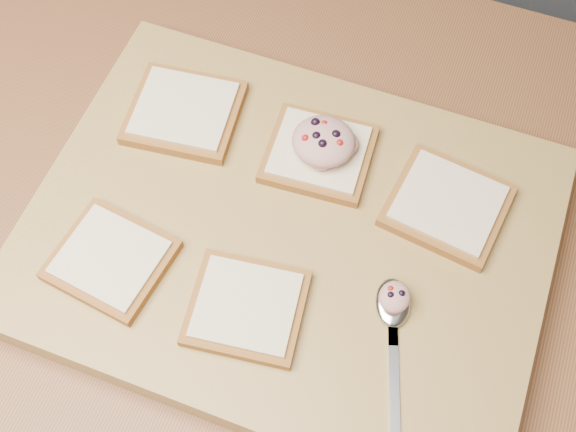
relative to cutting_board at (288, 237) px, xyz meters
name	(u,v)px	position (x,y,z in m)	size (l,w,h in m)	color
ground	(230,380)	(-0.15, 0.04, -0.92)	(4.00, 4.00, 0.00)	#515459
island_counter	(211,311)	(-0.15, 0.04, -0.47)	(2.00, 0.80, 0.90)	slate
cutting_board	(288,237)	(0.00, 0.00, 0.00)	(0.54, 0.41, 0.04)	tan
bread_far_left	(184,112)	(-0.16, 0.09, 0.03)	(0.13, 0.12, 0.02)	#A3602A
bread_far_center	(319,153)	(0.00, 0.09, 0.03)	(0.12, 0.11, 0.02)	#A3602A
bread_far_right	(447,205)	(0.15, 0.08, 0.03)	(0.13, 0.12, 0.02)	#A3602A
bread_near_left	(111,259)	(-0.16, -0.10, 0.03)	(0.12, 0.11, 0.02)	#A3602A
bread_near_center	(247,307)	(-0.01, -0.10, 0.03)	(0.12, 0.12, 0.02)	#A3602A
tuna_salad_dollop	(323,141)	(0.00, 0.10, 0.05)	(0.07, 0.07, 0.03)	tan
spoon	(393,315)	(0.13, -0.06, 0.03)	(0.07, 0.17, 0.01)	silver
spoon_salad	(395,297)	(0.13, -0.04, 0.04)	(0.03, 0.03, 0.02)	tan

